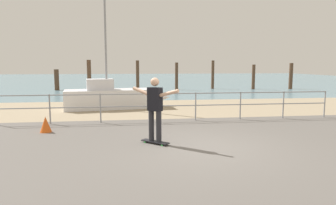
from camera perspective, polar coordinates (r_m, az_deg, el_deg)
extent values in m
cube|color=#605B56|center=(6.76, 8.10, -10.69)|extent=(24.00, 10.00, 0.04)
cube|color=tan|center=(14.45, -0.51, -1.06)|extent=(24.00, 6.00, 0.04)
cube|color=slate|center=(42.28, -5.25, 4.33)|extent=(72.00, 50.00, 0.04)
cylinder|color=gray|center=(11.22, -21.29, -1.22)|extent=(0.05, 0.05, 1.05)
cylinder|color=gray|center=(10.94, -12.55, -1.10)|extent=(0.05, 0.05, 1.05)
cylinder|color=gray|center=(10.92, -3.58, -0.96)|extent=(0.05, 0.05, 1.05)
cylinder|color=gray|center=(11.17, 5.20, -0.79)|extent=(0.05, 0.05, 1.05)
cylinder|color=gray|center=(11.67, 13.41, -0.62)|extent=(0.05, 0.05, 1.05)
cylinder|color=gray|center=(12.39, 20.81, -0.45)|extent=(0.05, 0.05, 1.05)
cylinder|color=gray|center=(13.29, 27.31, -0.30)|extent=(0.05, 0.05, 1.05)
cylinder|color=gray|center=(10.96, 0.86, 1.69)|extent=(11.97, 0.04, 0.04)
cylinder|color=gray|center=(11.01, 0.86, -0.60)|extent=(11.97, 0.04, 0.04)
cube|color=silver|center=(14.50, -10.20, 0.65)|extent=(4.56, 2.02, 0.90)
cone|color=silver|center=(14.88, -1.74, 0.92)|extent=(1.20, 0.92, 0.77)
cylinder|color=gray|center=(14.41, -11.63, 10.59)|extent=(0.10, 0.10, 4.13)
cube|color=silver|center=(14.39, -12.64, 3.34)|extent=(1.32, 1.06, 0.50)
cube|color=black|center=(7.95, -2.43, -7.35)|extent=(0.72, 0.69, 0.02)
cylinder|color=#3FBF59|center=(7.87, -0.44, -7.83)|extent=(0.06, 0.06, 0.06)
cylinder|color=#3FBF59|center=(7.74, -1.14, -8.08)|extent=(0.06, 0.06, 0.06)
cylinder|color=#3FBF59|center=(8.19, -3.65, -7.23)|extent=(0.06, 0.06, 0.06)
cylinder|color=#3FBF59|center=(8.07, -4.37, -7.45)|extent=(0.06, 0.06, 0.06)
cylinder|color=#26262B|center=(7.79, -1.75, -4.55)|extent=(0.14, 0.14, 0.80)
cylinder|color=#26262B|center=(7.93, -3.14, -4.34)|extent=(0.14, 0.14, 0.80)
cube|color=black|center=(7.75, -2.48, 0.63)|extent=(0.40, 0.39, 0.60)
sphere|color=tan|center=(7.71, -2.49, 3.88)|extent=(0.22, 0.22, 0.22)
cylinder|color=tan|center=(7.47, 0.23, 1.77)|extent=(0.47, 0.44, 0.23)
cylinder|color=tan|center=(8.01, -5.01, 2.11)|extent=(0.47, 0.44, 0.23)
cylinder|color=#513826|center=(25.74, -20.16, 3.99)|extent=(0.36, 0.36, 1.68)
cylinder|color=#513826|center=(19.84, -14.56, 4.36)|extent=(0.26, 0.26, 2.35)
cylinder|color=#513826|center=(23.78, -5.72, 5.00)|extent=(0.25, 0.25, 2.37)
cylinder|color=#513826|center=(24.80, 1.62, 4.95)|extent=(0.25, 0.25, 2.22)
cylinder|color=#513826|center=(26.00, 8.39, 5.17)|extent=(0.24, 0.24, 2.40)
cylinder|color=#513826|center=(26.14, 15.73, 4.62)|extent=(0.27, 0.27, 2.06)
cylinder|color=#513826|center=(27.38, 22.05, 4.59)|extent=(0.31, 0.31, 2.18)
cone|color=#E55919|center=(9.95, -21.97, -3.88)|extent=(0.36, 0.36, 0.50)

